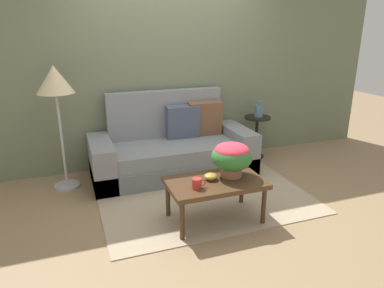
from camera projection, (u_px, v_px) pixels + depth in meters
The scene contains 11 objects.
ground_plane at pixel (202, 195), 4.11m from camera, with size 14.00×14.00×0.00m, color #997A56.
wall_back at pixel (169, 61), 4.78m from camera, with size 6.40×0.12×2.83m, color slate.
area_rug at pixel (205, 197), 4.04m from camera, with size 2.34×1.65×0.01m, color tan.
couch at pixel (173, 150), 4.67m from camera, with size 2.09×0.89×1.05m.
coffee_table at pixel (215, 185), 3.46m from camera, with size 0.94×0.57×0.43m.
side_table at pixel (257, 129), 5.18m from camera, with size 0.38×0.38×0.62m.
floor_lamp at pixel (55, 86), 3.93m from camera, with size 0.41×0.41×1.46m.
potted_plant at pixel (232, 156), 3.49m from camera, with size 0.41×0.41×0.34m.
coffee_mug at pixel (197, 183), 3.26m from camera, with size 0.14×0.09×0.10m.
snack_bowl at pixel (211, 176), 3.45m from camera, with size 0.13×0.13×0.07m.
table_vase at pixel (259, 110), 5.08m from camera, with size 0.12×0.12×0.23m.
Camera 1 is at (-1.37, -3.45, 1.85)m, focal length 33.08 mm.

